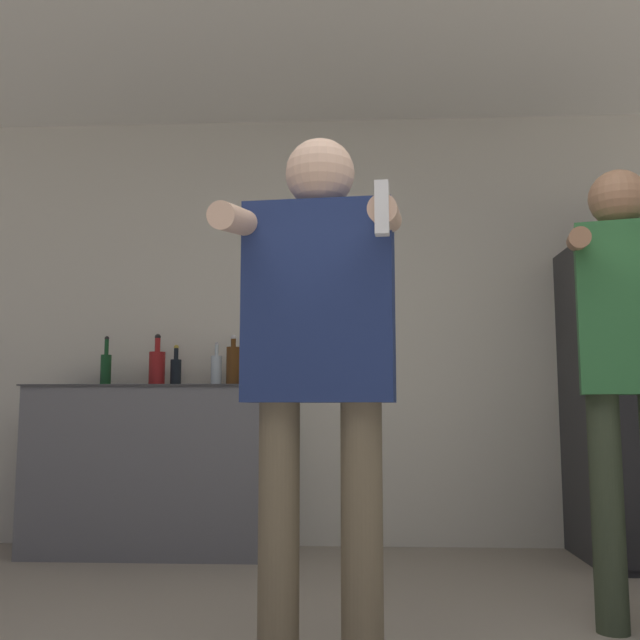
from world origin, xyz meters
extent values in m
cube|color=beige|center=(0.00, 2.97, 1.27)|extent=(7.00, 0.06, 2.55)
cube|color=slate|center=(-1.20, 2.69, 0.45)|extent=(1.31, 0.50, 0.91)
cube|color=#38383A|center=(-1.20, 2.69, 0.91)|extent=(1.34, 0.53, 0.01)
cylinder|color=#563314|center=(-0.78, 2.76, 1.02)|extent=(0.08, 0.08, 0.22)
cylinder|color=#563314|center=(-0.78, 2.76, 1.16)|extent=(0.03, 0.03, 0.05)
sphere|color=silver|center=(-0.78, 2.76, 1.19)|extent=(0.03, 0.03, 0.03)
cylinder|color=black|center=(-1.11, 2.76, 0.99)|extent=(0.06, 0.06, 0.15)
cylinder|color=black|center=(-1.11, 2.76, 1.10)|extent=(0.03, 0.03, 0.07)
sphere|color=#B29933|center=(-1.11, 2.76, 1.13)|extent=(0.03, 0.03, 0.03)
cylinder|color=#194723|center=(-1.51, 2.76, 1.00)|extent=(0.06, 0.06, 0.18)
cylinder|color=#194723|center=(-1.51, 2.76, 1.14)|extent=(0.02, 0.02, 0.10)
sphere|color=black|center=(-1.51, 2.76, 1.19)|extent=(0.03, 0.03, 0.03)
cylinder|color=silver|center=(-0.87, 2.76, 1.00)|extent=(0.06, 0.06, 0.17)
cylinder|color=silver|center=(-0.87, 2.76, 1.12)|extent=(0.02, 0.02, 0.07)
sphere|color=silver|center=(-0.87, 2.76, 1.15)|extent=(0.02, 0.02, 0.02)
cylinder|color=maroon|center=(-1.22, 2.76, 1.01)|extent=(0.09, 0.09, 0.19)
cylinder|color=maroon|center=(-1.22, 2.76, 1.15)|extent=(0.03, 0.03, 0.09)
sphere|color=black|center=(-1.22, 2.76, 1.19)|extent=(0.03, 0.03, 0.03)
cylinder|color=#75664C|center=(-0.31, 0.90, 0.40)|extent=(0.12, 0.12, 0.81)
cylinder|color=#75664C|center=(-0.06, 0.87, 0.40)|extent=(0.12, 0.12, 0.81)
cube|color=navy|center=(-0.18, 0.89, 1.11)|extent=(0.47, 0.24, 0.60)
sphere|color=beige|center=(-0.18, 0.89, 1.52)|extent=(0.22, 0.22, 0.22)
cylinder|color=beige|center=(-0.41, 0.73, 1.33)|extent=(0.11, 0.37, 0.14)
cylinder|color=beige|center=(0.01, 0.69, 1.33)|extent=(0.11, 0.37, 0.14)
cube|color=white|center=(-0.01, 0.51, 1.30)|extent=(0.04, 0.04, 0.14)
cylinder|color=#38422D|center=(0.83, 1.41, 0.42)|extent=(0.12, 0.12, 0.84)
cube|color=#2D6B38|center=(0.91, 1.39, 1.15)|extent=(0.36, 0.28, 0.63)
sphere|color=#9E7051|center=(0.91, 1.39, 1.57)|extent=(0.21, 0.21, 0.21)
cylinder|color=#9E7051|center=(0.72, 1.26, 1.39)|extent=(0.16, 0.36, 0.13)
camera|label=1|loc=(-0.07, -1.27, 0.79)|focal=40.00mm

